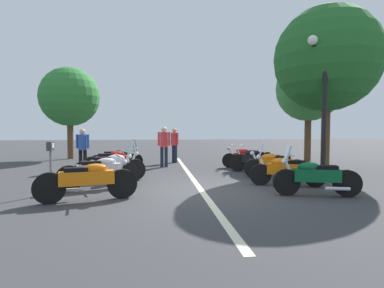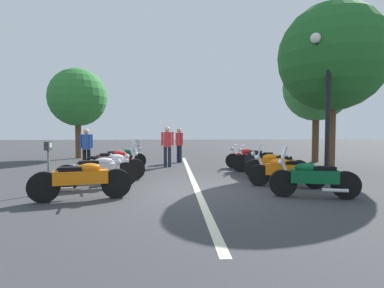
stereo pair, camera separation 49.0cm
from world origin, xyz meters
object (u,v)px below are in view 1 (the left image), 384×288
object	(u,v)px
motorcycle_left_row_4	(118,158)
motorcycle_right_row_4	(247,157)
motorcycle_right_row_1	(286,170)
motorcycle_left_row_0	(88,180)
motorcycle_left_row_1	(100,171)
roadside_tree_1	(309,89)
parking_meter	(51,158)
motorcycle_left_row_2	(111,166)
traffic_cone_0	(63,175)
bystander_1	(175,142)
bystander_0	(164,143)
motorcycle_right_row_0	(315,177)
street_lamp_twin_globe	(325,81)
roadside_tree_2	(70,97)
motorcycle_right_row_2	(275,164)
motorcycle_right_row_3	(257,160)
motorcycle_left_row_3	(113,161)
bystander_2	(83,146)
roadside_tree_0	(327,59)

from	to	relation	value
motorcycle_left_row_4	motorcycle_right_row_4	world-z (taller)	motorcycle_left_row_4
motorcycle_right_row_1	motorcycle_left_row_0	bearing A→B (deg)	32.02
motorcycle_left_row_1	motorcycle_left_row_4	bearing A→B (deg)	69.09
roadside_tree_1	parking_meter	bearing A→B (deg)	123.38
motorcycle_left_row_2	motorcycle_right_row_4	world-z (taller)	motorcycle_left_row_2
traffic_cone_0	bystander_1	world-z (taller)	bystander_1
bystander_0	motorcycle_left_row_4	bearing A→B (deg)	115.62
motorcycle_right_row_0	bystander_0	distance (m)	7.02
motorcycle_left_row_4	roadside_tree_1	size ratio (longest dim) A/B	0.39
bystander_1	motorcycle_right_row_1	bearing A→B (deg)	78.07
street_lamp_twin_globe	roadside_tree_2	distance (m)	12.75
motorcycle_right_row_1	bystander_0	distance (m)	5.83
motorcycle_left_row_4	motorcycle_right_row_4	distance (m)	5.22
motorcycle_left_row_0	roadside_tree_1	distance (m)	12.17
motorcycle_right_row_2	motorcycle_right_row_3	bearing A→B (deg)	-70.30
roadside_tree_2	motorcycle_right_row_3	bearing A→B (deg)	-126.84
motorcycle_left_row_3	bystander_2	xyz separation A→B (m)	(1.15, 1.29, 0.48)
motorcycle_left_row_2	roadside_tree_2	distance (m)	8.80
motorcycle_left_row_4	bystander_1	size ratio (longest dim) A/B	1.22
motorcycle_left_row_2	motorcycle_right_row_2	world-z (taller)	motorcycle_left_row_2
parking_meter	bystander_0	distance (m)	5.87
motorcycle_left_row_3	motorcycle_right_row_0	size ratio (longest dim) A/B	1.00
street_lamp_twin_globe	motorcycle_right_row_2	bearing A→B (deg)	88.23
motorcycle_right_row_0	street_lamp_twin_globe	xyz separation A→B (m)	(2.63, -1.72, 2.72)
motorcycle_right_row_3	bystander_0	xyz separation A→B (m)	(1.98, 3.38, 0.54)
motorcycle_left_row_1	roadside_tree_1	bearing A→B (deg)	12.67
motorcycle_left_row_3	motorcycle_right_row_2	size ratio (longest dim) A/B	1.01
motorcycle_left_row_3	traffic_cone_0	xyz separation A→B (m)	(-1.92, 1.14, -0.17)
motorcycle_left_row_2	roadside_tree_0	world-z (taller)	roadside_tree_0
motorcycle_right_row_1	bystander_1	xyz separation A→B (m)	(6.45, 2.76, 0.51)
motorcycle_right_row_0	parking_meter	distance (m)	6.44
bystander_1	bystander_2	size ratio (longest dim) A/B	1.03
motorcycle_right_row_0	roadside_tree_2	size ratio (longest dim) A/B	0.41
parking_meter	bystander_0	xyz separation A→B (m)	(5.11, -2.90, 0.11)
motorcycle_right_row_0	bystander_2	distance (m)	8.50
motorcycle_right_row_4	street_lamp_twin_globe	size ratio (longest dim) A/B	0.43
parking_meter	motorcycle_right_row_2	bearing A→B (deg)	21.40
motorcycle_right_row_3	roadside_tree_0	size ratio (longest dim) A/B	0.31
motorcycle_right_row_4	parking_meter	size ratio (longest dim) A/B	1.54
traffic_cone_0	bystander_1	size ratio (longest dim) A/B	0.37
motorcycle_right_row_3	roadside_tree_0	distance (m)	4.63
roadside_tree_0	motorcycle_right_row_1	bearing A→B (deg)	134.96
motorcycle_right_row_3	traffic_cone_0	size ratio (longest dim) A/B	3.17
roadside_tree_0	motorcycle_left_row_1	bearing A→B (deg)	108.02
motorcycle_right_row_4	bystander_2	size ratio (longest dim) A/B	1.23
traffic_cone_0	parking_meter	bearing A→B (deg)	-175.12
bystander_1	roadside_tree_0	xyz separation A→B (m)	(-3.68, -5.53, 3.26)
parking_meter	bystander_0	size ratio (longest dim) A/B	0.75
motorcycle_left_row_4	motorcycle_right_row_2	distance (m)	6.05
motorcycle_left_row_1	motorcycle_right_row_2	xyz separation A→B (m)	(1.16, -5.33, -0.02)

